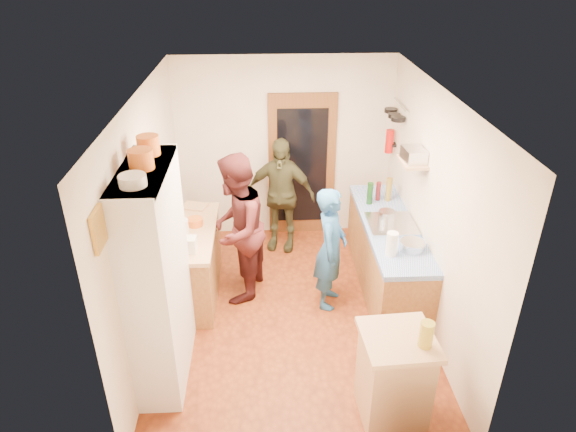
{
  "coord_description": "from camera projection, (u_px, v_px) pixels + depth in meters",
  "views": [
    {
      "loc": [
        -0.28,
        -4.8,
        3.85
      ],
      "look_at": [
        -0.04,
        0.15,
        1.22
      ],
      "focal_mm": 32.0,
      "sensor_mm": 36.0,
      "label": 1
    }
  ],
  "objects": [
    {
      "name": "toaster",
      "position": [
        186.0,
        245.0,
        5.53
      ],
      "size": [
        0.24,
        0.17,
        0.17
      ],
      "primitive_type": "cube",
      "rotation": [
        0.0,
        0.0,
        -0.08
      ],
      "color": "white",
      "rests_on": "left_counter_top"
    },
    {
      "name": "wall_left",
      "position": [
        149.0,
        219.0,
        5.38
      ],
      "size": [
        0.02,
        4.0,
        2.6
      ],
      "primitive_type": "cube",
      "color": "silver",
      "rests_on": "ground"
    },
    {
      "name": "bottle_b",
      "position": [
        378.0,
        191.0,
        6.63
      ],
      "size": [
        0.08,
        0.08,
        0.25
      ],
      "primitive_type": "cylinder",
      "rotation": [
        0.0,
        0.0,
        0.26
      ],
      "color": "#591419",
      "rests_on": "right_counter_top"
    },
    {
      "name": "island_top",
      "position": [
        399.0,
        340.0,
        4.35
      ],
      "size": [
        0.66,
        0.66,
        0.05
      ],
      "primitive_type": "cube",
      "rotation": [
        0.0,
        0.0,
        0.06
      ],
      "color": "tan",
      "rests_on": "island_base"
    },
    {
      "name": "orange_pot_a",
      "position": [
        141.0,
        159.0,
        4.22
      ],
      "size": [
        0.21,
        0.21,
        0.17
      ],
      "primitive_type": "cylinder",
      "color": "orange",
      "rests_on": "hutch_top_shelf"
    },
    {
      "name": "wall_front",
      "position": [
        308.0,
        347.0,
        3.67
      ],
      "size": [
        3.0,
        0.02,
        2.6
      ],
      "primitive_type": "cube",
      "color": "silver",
      "rests_on": "ground"
    },
    {
      "name": "wall_right",
      "position": [
        432.0,
        212.0,
        5.51
      ],
      "size": [
        0.02,
        4.0,
        2.6
      ],
      "primitive_type": "cube",
      "color": "silver",
      "rests_on": "ground"
    },
    {
      "name": "chopping_board",
      "position": [
        195.0,
        206.0,
        6.5
      ],
      "size": [
        0.35,
        0.3,
        0.02
      ],
      "primitive_type": "cube",
      "rotation": [
        0.0,
        0.0,
        -0.3
      ],
      "color": "tan",
      "rests_on": "left_counter_top"
    },
    {
      "name": "pot_on_hob",
      "position": [
        387.0,
        216.0,
        6.08
      ],
      "size": [
        0.19,
        0.19,
        0.13
      ],
      "primitive_type": "cylinder",
      "color": "silver",
      "rests_on": "hob"
    },
    {
      "name": "orange_bowl",
      "position": [
        195.0,
        222.0,
        6.07
      ],
      "size": [
        0.2,
        0.2,
        0.09
      ],
      "primitive_type": "cylinder",
      "rotation": [
        0.0,
        0.0,
        -0.02
      ],
      "color": "orange",
      "rests_on": "left_counter_top"
    },
    {
      "name": "floor",
      "position": [
        292.0,
        313.0,
        6.06
      ],
      "size": [
        3.0,
        4.0,
        0.02
      ],
      "primitive_type": "cube",
      "color": "brown",
      "rests_on": "ground"
    },
    {
      "name": "hutch_body",
      "position": [
        158.0,
        278.0,
        4.77
      ],
      "size": [
        0.4,
        1.2,
        2.2
      ],
      "primitive_type": "cube",
      "color": "silver",
      "rests_on": "ground"
    },
    {
      "name": "oil_jar",
      "position": [
        426.0,
        334.0,
        4.19
      ],
      "size": [
        0.12,
        0.12,
        0.24
      ],
      "primitive_type": "cylinder",
      "rotation": [
        0.0,
        0.0,
        0.06
      ],
      "color": "#AD9E2D",
      "rests_on": "island_top"
    },
    {
      "name": "wall_shelf",
      "position": [
        413.0,
        162.0,
        5.71
      ],
      "size": [
        0.26,
        0.42,
        0.03
      ],
      "primitive_type": "cube",
      "color": "tan",
      "rests_on": "wall_right"
    },
    {
      "name": "fire_extinguisher",
      "position": [
        390.0,
        141.0,
        6.91
      ],
      "size": [
        0.11,
        0.11,
        0.32
      ],
      "primitive_type": "cylinder",
      "color": "red",
      "rests_on": "wall_right"
    },
    {
      "name": "pan_rail",
      "position": [
        401.0,
        105.0,
        6.5
      ],
      "size": [
        0.02,
        0.65,
        0.02
      ],
      "primitive_type": "cylinder",
      "rotation": [
        1.57,
        0.0,
        0.0
      ],
      "color": "silver",
      "rests_on": "wall_right"
    },
    {
      "name": "cutting_board",
      "position": [
        391.0,
        335.0,
        4.38
      ],
      "size": [
        0.37,
        0.3,
        0.02
      ],
      "primitive_type": "cube",
      "rotation": [
        0.0,
        0.0,
        0.06
      ],
      "color": "white",
      "rests_on": "island_top"
    },
    {
      "name": "door_glass",
      "position": [
        302.0,
        167.0,
        7.28
      ],
      "size": [
        0.7,
        0.02,
        1.7
      ],
      "primitive_type": "cube",
      "color": "black",
      "rests_on": "door_frame"
    },
    {
      "name": "right_counter_top",
      "position": [
        390.0,
        226.0,
        6.14
      ],
      "size": [
        0.62,
        2.22,
        0.06
      ],
      "primitive_type": "cube",
      "color": "#0D46BA",
      "rests_on": "right_counter_base"
    },
    {
      "name": "ext_bracket",
      "position": [
        394.0,
        145.0,
        6.94
      ],
      "size": [
        0.06,
        0.1,
        0.04
      ],
      "primitive_type": "cube",
      "color": "black",
      "rests_on": "wall_right"
    },
    {
      "name": "pan_hang_b",
      "position": [
        394.0,
        116.0,
        6.59
      ],
      "size": [
        0.16,
        0.16,
        0.05
      ],
      "primitive_type": "cylinder",
      "color": "black",
      "rests_on": "pan_rail"
    },
    {
      "name": "hutch_top_shelf",
      "position": [
        143.0,
        171.0,
        4.27
      ],
      "size": [
        0.4,
        1.14,
        0.04
      ],
      "primitive_type": "cube",
      "color": "silver",
      "rests_on": "hutch_body"
    },
    {
      "name": "door_frame",
      "position": [
        302.0,
        166.0,
        7.31
      ],
      "size": [
        0.95,
        0.06,
        2.1
      ],
      "primitive_type": "cube",
      "color": "brown",
      "rests_on": "ground"
    },
    {
      "name": "bottle_a",
      "position": [
        370.0,
        193.0,
        6.52
      ],
      "size": [
        0.08,
        0.08,
        0.29
      ],
      "primitive_type": "cylinder",
      "rotation": [
        0.0,
        0.0,
        -0.14
      ],
      "color": "#143F14",
      "rests_on": "right_counter_top"
    },
    {
      "name": "pan_hang_a",
      "position": [
        398.0,
        119.0,
        6.4
      ],
      "size": [
        0.18,
        0.18,
        0.05
      ],
      "primitive_type": "cylinder",
      "color": "black",
      "rests_on": "pan_rail"
    },
    {
      "name": "left_counter_top",
      "position": [
        188.0,
        232.0,
        5.99
      ],
      "size": [
        0.64,
        1.44,
        0.05
      ],
      "primitive_type": "cube",
      "color": "tan",
      "rests_on": "left_counter_base"
    },
    {
      "name": "wall_back",
      "position": [
        284.0,
        149.0,
        7.22
      ],
      "size": [
        3.0,
        0.02,
        2.6
      ],
      "primitive_type": "cube",
      "color": "silver",
      "rests_on": "ground"
    },
    {
      "name": "island_base",
      "position": [
        393.0,
        379.0,
        4.56
      ],
      "size": [
        0.58,
        0.58,
        0.86
      ],
      "primitive_type": "cube",
      "rotation": [
        0.0,
        0.0,
        0.06
      ],
      "color": "tan",
      "rests_on": "ground"
    },
    {
      "name": "picture_frame",
      "position": [
        98.0,
        229.0,
        3.66
      ],
      "size": [
        0.03,
        0.25,
        0.3
      ],
      "primitive_type": "cube",
      "color": "gold",
      "rests_on": "wall_left"
    },
    {
      "name": "mixing_bowl",
      "position": [
        412.0,
        246.0,
        5.57
      ],
      "size": [
        0.34,
        0.34,
        0.1
      ],
      "primitive_type": "cylinder",
      "rotation": [
        0.0,
        0.0,
        0.31
      ],
      "color": "silver",
      "rests_on": "right_counter_top"
    },
    {
      "name": "person_back",
      "position": [
        281.0,
        195.0,
        7.02
      ],
      "size": [
        1.02,
        0.63,
        1.63
      ],
      "primitive_type": "imported",
      "rotation": [
        0.0,
        0.0,
        -0.26
      ],
      "color": "#383821",
      "rests_on": "ground"
    },
    {
      "name": "ceiling",
      "position": [
        293.0,
        93.0,
        4.83
      ],
      "size": [
        3.0,
        4.0,
        0.02
      ],
      "primitive_type": "cube",
      "color": "silver",
      "rests_on": "ground"
    },
    {
      "name": "paper_towel",
      "position": [
        392.0,
        244.0,
        5.45
      ],
      "size": [
        0.15,
        0.15,
        0.27
      ],
      "primitive_type": "cylinder",
      "rotation": [
        0.0,
        0.0,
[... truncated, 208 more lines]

